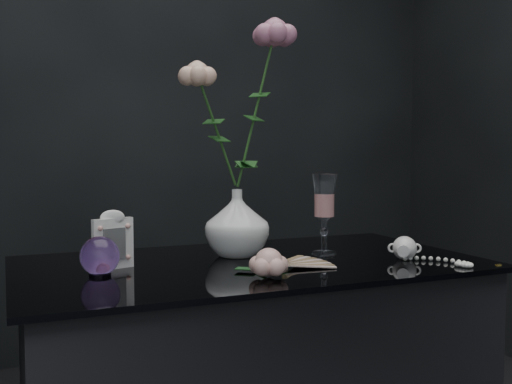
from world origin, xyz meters
name	(u,v)px	position (x,y,z in m)	size (l,w,h in m)	color
vase	(237,223)	(-0.01, 0.13, 0.84)	(0.16, 0.16, 0.16)	white
wine_glass	(324,214)	(0.20, 0.07, 0.86)	(0.06, 0.06, 0.20)	white
picture_frame	(113,239)	(-0.31, 0.09, 0.83)	(0.10, 0.07, 0.13)	white
paperweight	(100,256)	(-0.35, 0.03, 0.80)	(0.08, 0.08, 0.08)	#9874BD
paper_fan	(285,264)	(0.03, -0.07, 0.77)	(0.22, 0.18, 0.02)	beige
loose_rose	(269,263)	(-0.04, -0.13, 0.79)	(0.14, 0.18, 0.06)	#FFB4A4
pearl_jar	(405,247)	(0.34, -0.07, 0.79)	(0.19, 0.20, 0.06)	white
roses	(242,101)	(0.00, 0.12, 1.13)	(0.29, 0.12, 0.47)	#FBBA9A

